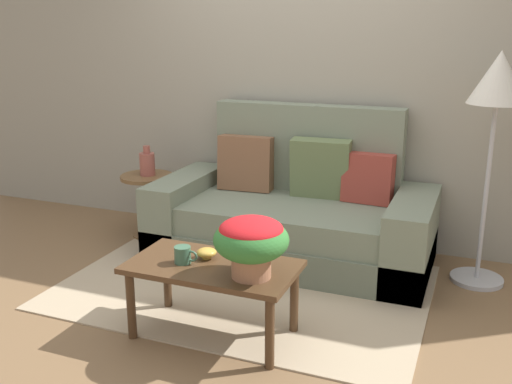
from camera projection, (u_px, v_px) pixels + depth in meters
The scene contains 11 objects.
ground_plane at pixel (237, 295), 3.77m from camera, with size 14.00×14.00×0.00m, color brown.
wall_back at pixel (301, 67), 4.53m from camera, with size 6.40×0.12×2.74m, color gray.
area_rug at pixel (244, 287), 3.87m from camera, with size 2.36×1.63×0.01m, color tan.
couch at pixel (294, 215), 4.33m from camera, with size 2.02×0.95×1.11m.
coffee_table at pixel (213, 274), 3.18m from camera, with size 0.92×0.50×0.43m.
side_table at pixel (148, 194), 4.72m from camera, with size 0.42×0.42×0.52m.
floor_lamp at pixel (497, 96), 3.63m from camera, with size 0.37×0.37×1.54m.
potted_plant at pixel (251, 240), 2.95m from camera, with size 0.39×0.39×0.32m.
coffee_mug at pixel (183, 255), 3.17m from camera, with size 0.14×0.09×0.09m.
snack_bowl at pixel (207, 253), 3.24m from camera, with size 0.11×0.11×0.06m.
table_vase at pixel (147, 163), 4.65m from camera, with size 0.12×0.12×0.24m.
Camera 1 is at (1.39, -3.15, 1.68)m, focal length 40.84 mm.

